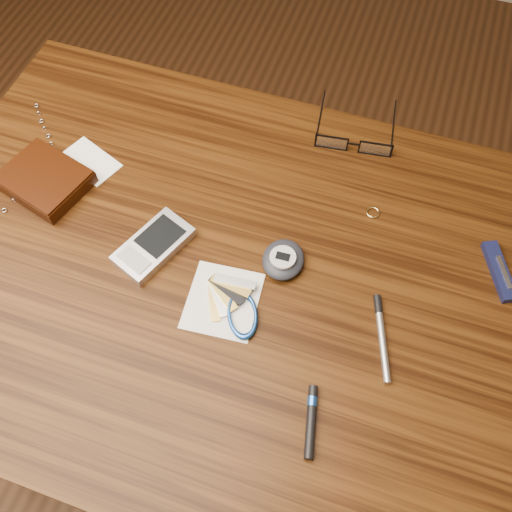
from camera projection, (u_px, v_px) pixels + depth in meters
The scene contains 11 objects.
ground at pixel (245, 413), 1.46m from camera, with size 3.80×3.80×0.00m, color #472814.
desk at pixel (239, 303), 0.90m from camera, with size 1.00×0.70×0.75m.
wallet_and_card at pixel (46, 179), 0.88m from camera, with size 0.17×0.17×0.03m.
eyeglasses at pixel (354, 143), 0.92m from camera, with size 0.14×0.14×0.03m.
gold_ring at pixel (373, 212), 0.86m from camera, with size 0.02×0.02×0.00m, color #E4BC69.
pda_phone at pixel (154, 245), 0.82m from camera, with size 0.10×0.13×0.02m.
pedometer at pixel (283, 259), 0.81m from camera, with size 0.06×0.07×0.03m.
notepad_keys at pixel (233, 306), 0.78m from camera, with size 0.13×0.12×0.01m.
pocket_knife at pixel (499, 271), 0.80m from camera, with size 0.06×0.09×0.01m.
silver_pen at pixel (381, 331), 0.76m from camera, with size 0.05×0.12×0.01m.
black_blue_pen at pixel (311, 419), 0.70m from camera, with size 0.03×0.09×0.01m.
Camera 1 is at (0.15, -0.36, 1.46)m, focal length 40.00 mm.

